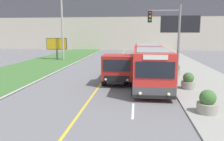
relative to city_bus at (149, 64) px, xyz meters
The scene contains 10 objects.
apartment_block_background 40.65m from the city_bus, 95.76° to the left, with size 80.00×8.04×22.82m.
city_bus is the anchor object (origin of this frame).
dump_truck 2.70m from the city_bus, 160.41° to the right, with size 2.45×6.35×2.41m.
utility_pole_far 18.43m from the city_bus, 132.48° to the left, with size 1.80×0.28×9.94m.
traffic_light_mast 3.77m from the city_bus, 66.05° to the right, with size 2.28×0.32×6.05m.
billboard_large 16.82m from the city_bus, 71.36° to the left, with size 5.77×0.24×6.68m.
billboard_small 19.49m from the city_bus, 133.81° to the left, with size 3.23×0.24×3.34m.
planter_round_near 8.00m from the city_bus, 71.19° to the right, with size 1.03×1.03×1.21m.
planter_round_second 3.82m from the city_bus, 42.89° to the right, with size 0.99×0.99×1.20m.
planter_round_third 3.71m from the city_bus, 43.47° to the left, with size 1.05×1.05×1.21m.
Camera 1 is at (2.92, 1.16, 4.13)m, focal length 35.00 mm.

